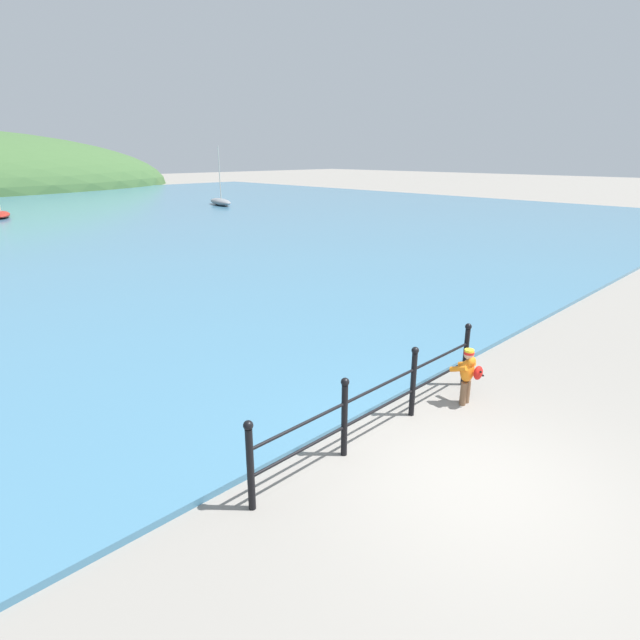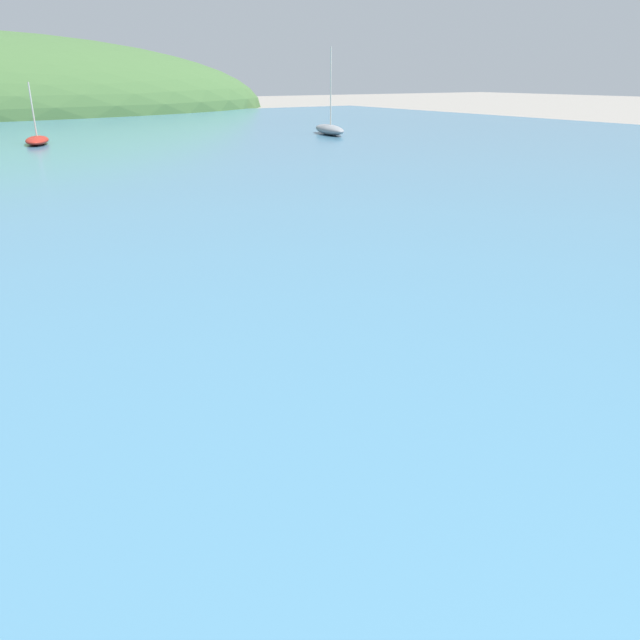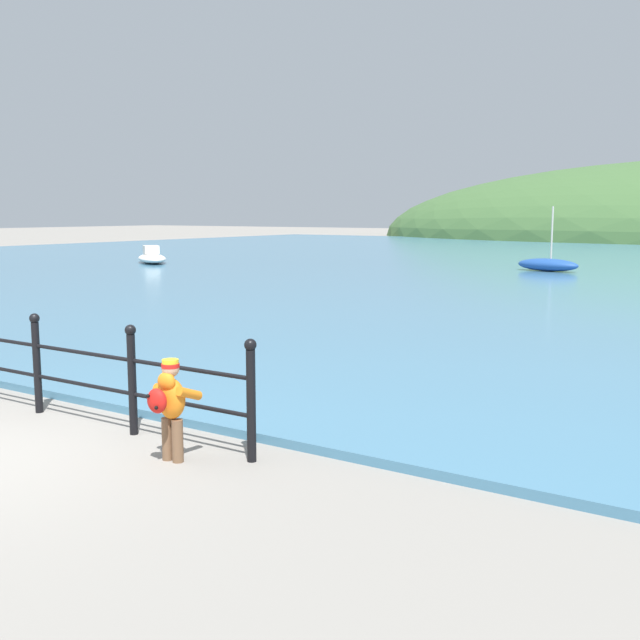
# 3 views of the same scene
# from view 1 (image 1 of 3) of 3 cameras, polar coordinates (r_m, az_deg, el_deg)

# --- Properties ---
(ground_plane) EXTENTS (200.00, 200.00, 0.00)m
(ground_plane) POSITION_cam_1_polar(r_m,az_deg,el_deg) (7.30, 16.51, -16.64)
(ground_plane) COLOR gray
(iron_railing) EXTENTS (5.03, 0.12, 1.21)m
(iron_railing) POSITION_cam_1_polar(r_m,az_deg,el_deg) (7.65, 7.03, -8.60)
(iron_railing) COLOR black
(iron_railing) RESTS_ON ground
(child_in_coat) EXTENTS (0.39, 0.53, 1.00)m
(child_in_coat) POSITION_cam_1_polar(r_m,az_deg,el_deg) (8.83, 16.59, -5.68)
(child_in_coat) COLOR brown
(child_in_coat) RESTS_ON ground
(boat_red_dinghy) EXTENTS (1.77, 3.25, 2.85)m
(boat_red_dinghy) POSITION_cam_1_polar(r_m,az_deg,el_deg) (39.65, -32.65, 10.13)
(boat_red_dinghy) COLOR maroon
(boat_red_dinghy) RESTS_ON water
(boat_nearest_quay) EXTENTS (1.86, 3.83, 4.60)m
(boat_nearest_quay) POSITION_cam_1_polar(r_m,az_deg,el_deg) (42.54, -11.31, 13.14)
(boat_nearest_quay) COLOR gray
(boat_nearest_quay) RESTS_ON water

